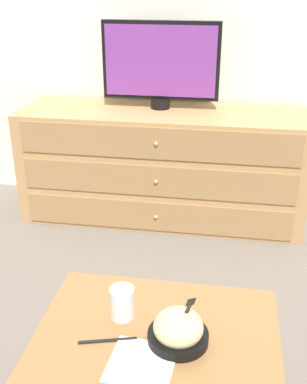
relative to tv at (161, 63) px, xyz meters
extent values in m
plane|color=#70665B|center=(0.02, 0.21, -0.91)|extent=(12.00, 12.00, 0.00)
cube|color=tan|center=(0.02, -0.07, -0.58)|extent=(1.64, 0.48, 0.66)
cube|color=#A1794C|center=(0.02, -0.31, -0.80)|extent=(1.51, 0.01, 0.17)
sphere|color=tan|center=(0.02, -0.32, -0.80)|extent=(0.02, 0.02, 0.02)
cube|color=#A1794C|center=(0.02, -0.31, -0.58)|extent=(1.51, 0.01, 0.17)
sphere|color=tan|center=(0.02, -0.32, -0.58)|extent=(0.02, 0.02, 0.02)
cube|color=#A1794C|center=(0.02, -0.31, -0.37)|extent=(1.51, 0.01, 0.17)
sphere|color=tan|center=(0.02, -0.32, -0.37)|extent=(0.02, 0.02, 0.02)
cylinder|color=black|center=(0.00, 0.00, -0.23)|extent=(0.11, 0.11, 0.05)
cube|color=black|center=(0.00, 0.00, 0.01)|extent=(0.66, 0.04, 0.43)
cube|color=#7A3893|center=(0.00, -0.02, 0.01)|extent=(0.62, 0.01, 0.39)
cube|color=#9E6B3D|center=(0.23, -1.58, -0.53)|extent=(0.73, 0.54, 0.02)
cylinder|color=brown|center=(-0.10, -1.34, -0.73)|extent=(0.04, 0.04, 0.37)
cylinder|color=brown|center=(0.56, -1.34, -0.73)|extent=(0.04, 0.04, 0.37)
cylinder|color=black|center=(0.29, -1.60, -0.51)|extent=(0.18, 0.18, 0.03)
ellipsoid|color=beige|center=(0.29, -1.60, -0.47)|extent=(0.15, 0.15, 0.10)
cube|color=black|center=(0.31, -1.59, -0.43)|extent=(0.04, 0.06, 0.14)
cube|color=black|center=(0.33, -1.62, -0.37)|extent=(0.03, 0.03, 0.03)
cylinder|color=beige|center=(0.11, -1.52, -0.49)|extent=(0.07, 0.07, 0.06)
cylinder|color=white|center=(0.11, -1.52, -0.47)|extent=(0.08, 0.08, 0.10)
cube|color=silver|center=(0.20, -1.71, -0.52)|extent=(0.19, 0.19, 0.00)
cube|color=black|center=(0.09, -1.63, -0.52)|extent=(0.17, 0.06, 0.01)
camera|label=1|loc=(0.40, -2.70, 0.47)|focal=45.00mm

